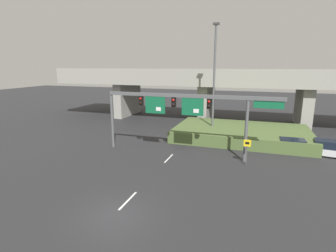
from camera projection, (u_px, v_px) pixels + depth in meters
name	position (u px, v px, depth m)	size (l,w,h in m)	color
ground_plane	(116.00, 213.00, 15.32)	(160.00, 160.00, 0.00)	#262628
lane_markings	(181.00, 146.00, 28.20)	(0.14, 43.67, 0.01)	silver
signal_gantry	(183.00, 106.00, 24.37)	(16.57, 0.44, 5.88)	#515456
speed_limit_sign	(247.00, 148.00, 22.43)	(0.60, 0.11, 2.34)	#4C4C4C
highway_light_pole_near	(214.00, 79.00, 30.39)	(0.70, 0.36, 13.08)	#515456
overpass_bridge	(207.00, 84.00, 40.31)	(48.40, 9.47, 8.00)	gray
grass_embankment	(241.00, 133.00, 30.82)	(15.16, 9.22, 1.30)	#4C6033
parked_sedan_near_right	(293.00, 146.00, 25.84)	(4.43, 1.82, 1.38)	black
parked_sedan_mid_right	(329.00, 149.00, 25.00)	(4.62, 2.32, 1.50)	silver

